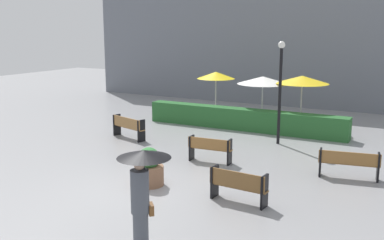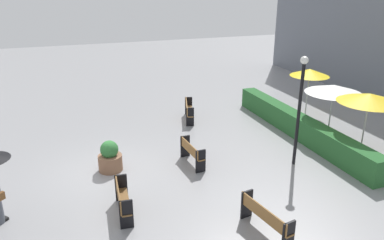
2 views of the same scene
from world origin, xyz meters
name	(u,v)px [view 1 (image 1 of 2)]	position (x,y,z in m)	size (l,w,h in m)	color
ground_plane	(149,187)	(0.00, 0.00, 0.00)	(60.00, 60.00, 0.00)	gray
bench_near_right	(238,184)	(2.74, 0.11, 0.51)	(1.61, 0.49, 0.89)	brown
bench_far_right	(349,162)	(4.97, 3.55, 0.52)	(1.83, 0.68, 0.87)	olive
bench_mid_center	(210,148)	(0.46, 3.09, 0.51)	(1.55, 0.48, 0.87)	olive
bench_far_left	(128,126)	(-4.07, 4.55, 0.54)	(1.82, 0.86, 0.91)	#9E7242
pedestrian_with_umbrella	(142,184)	(2.02, -3.24, 1.46)	(1.10, 1.10, 2.16)	#4C515B
planter_pot	(149,169)	(-0.10, 0.17, 0.49)	(0.86, 0.86, 1.14)	brown
lamp_post	(280,82)	(1.74, 6.69, 2.48)	(0.28, 0.28, 4.06)	black
patio_umbrella_yellow	(216,75)	(-2.86, 10.52, 2.17)	(1.93, 1.93, 2.35)	silver
patio_umbrella_white	(263,80)	(-0.02, 9.64, 2.16)	(2.38, 2.38, 2.34)	silver
patio_umbrella_yellow_far	(302,80)	(1.79, 9.78, 2.27)	(2.37, 2.37, 2.45)	silver
hedge_strip	(243,119)	(-0.48, 8.40, 0.48)	(9.38, 0.70, 0.97)	#28602D
building_facade	(302,35)	(0.00, 16.00, 4.14)	(28.00, 1.20, 8.29)	slate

